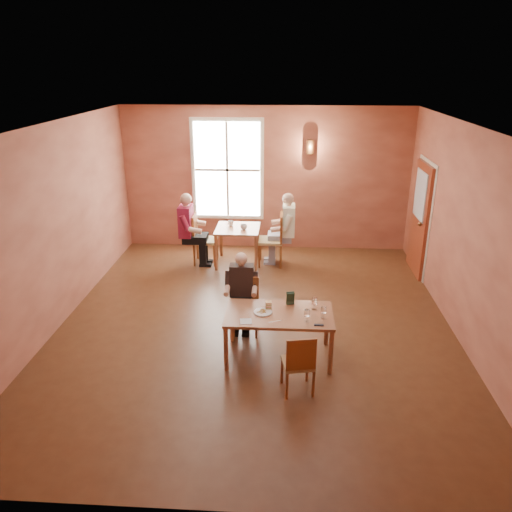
# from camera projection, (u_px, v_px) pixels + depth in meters

# --- Properties ---
(ground) EXTENTS (6.00, 7.00, 0.01)m
(ground) POSITION_uv_depth(u_px,v_px,m) (255.00, 323.00, 7.76)
(ground) COLOR brown
(ground) RESTS_ON ground
(wall_back) EXTENTS (6.00, 0.04, 3.00)m
(wall_back) POSITION_uv_depth(u_px,v_px,m) (266.00, 179.00, 10.48)
(wall_back) COLOR brown
(wall_back) RESTS_ON ground
(wall_front) EXTENTS (6.00, 0.04, 3.00)m
(wall_front) POSITION_uv_depth(u_px,v_px,m) (227.00, 371.00, 3.96)
(wall_front) COLOR brown
(wall_front) RESTS_ON ground
(wall_left) EXTENTS (0.04, 7.00, 3.00)m
(wall_left) POSITION_uv_depth(u_px,v_px,m) (54.00, 228.00, 7.39)
(wall_left) COLOR brown
(wall_left) RESTS_ON ground
(wall_right) EXTENTS (0.04, 7.00, 3.00)m
(wall_right) POSITION_uv_depth(u_px,v_px,m) (467.00, 236.00, 7.05)
(wall_right) COLOR brown
(wall_right) RESTS_ON ground
(ceiling) EXTENTS (6.00, 7.00, 0.04)m
(ceiling) POSITION_uv_depth(u_px,v_px,m) (255.00, 126.00, 6.68)
(ceiling) COLOR white
(ceiling) RESTS_ON wall_back
(window) EXTENTS (1.36, 0.10, 1.96)m
(window) POSITION_uv_depth(u_px,v_px,m) (227.00, 170.00, 10.40)
(window) COLOR white
(window) RESTS_ON wall_back
(door) EXTENTS (0.12, 1.04, 2.10)m
(door) POSITION_uv_depth(u_px,v_px,m) (419.00, 219.00, 9.35)
(door) COLOR maroon
(door) RESTS_ON ground
(wall_sconce) EXTENTS (0.16, 0.16, 0.28)m
(wall_sconce) POSITION_uv_depth(u_px,v_px,m) (310.00, 147.00, 10.08)
(wall_sconce) COLOR brown
(wall_sconce) RESTS_ON wall_back
(main_table) EXTENTS (1.44, 0.81, 0.67)m
(main_table) POSITION_uv_depth(u_px,v_px,m) (279.00, 335.00, 6.77)
(main_table) COLOR brown
(main_table) RESTS_ON ground
(chair_diner_main) EXTENTS (0.37, 0.37, 0.83)m
(chair_diner_main) POSITION_uv_depth(u_px,v_px,m) (246.00, 307.00, 7.37)
(chair_diner_main) COLOR #4E2C10
(chair_diner_main) RESTS_ON ground
(diner_main) EXTENTS (0.46, 0.46, 1.15)m
(diner_main) POSITION_uv_depth(u_px,v_px,m) (246.00, 298.00, 7.29)
(diner_main) COLOR #39231C
(diner_main) RESTS_ON ground
(chair_empty) EXTENTS (0.42, 0.42, 0.81)m
(chair_empty) POSITION_uv_depth(u_px,v_px,m) (298.00, 362.00, 6.05)
(chair_empty) COLOR #3F2914
(chair_empty) RESTS_ON ground
(plate_food) EXTENTS (0.26, 0.26, 0.03)m
(plate_food) POSITION_uv_depth(u_px,v_px,m) (263.00, 312.00, 6.65)
(plate_food) COLOR white
(plate_food) RESTS_ON main_table
(sandwich) EXTENTS (0.09, 0.08, 0.10)m
(sandwich) POSITION_uv_depth(u_px,v_px,m) (269.00, 306.00, 6.73)
(sandwich) COLOR tan
(sandwich) RESTS_ON main_table
(goblet_a) EXTENTS (0.09, 0.09, 0.18)m
(goblet_a) POSITION_uv_depth(u_px,v_px,m) (315.00, 303.00, 6.72)
(goblet_a) COLOR white
(goblet_a) RESTS_ON main_table
(goblet_b) EXTENTS (0.08, 0.08, 0.18)m
(goblet_b) POSITION_uv_depth(u_px,v_px,m) (324.00, 312.00, 6.48)
(goblet_b) COLOR silver
(goblet_b) RESTS_ON main_table
(goblet_c) EXTENTS (0.08, 0.08, 0.18)m
(goblet_c) POSITION_uv_depth(u_px,v_px,m) (307.00, 315.00, 6.40)
(goblet_c) COLOR white
(goblet_c) RESTS_ON main_table
(menu_stand) EXTENTS (0.12, 0.08, 0.18)m
(menu_stand) POSITION_uv_depth(u_px,v_px,m) (290.00, 298.00, 6.86)
(menu_stand) COLOR #1D3524
(menu_stand) RESTS_ON main_table
(knife) EXTENTS (0.17, 0.08, 0.00)m
(knife) POSITION_uv_depth(u_px,v_px,m) (275.00, 321.00, 6.43)
(knife) COLOR silver
(knife) RESTS_ON main_table
(napkin) EXTENTS (0.17, 0.17, 0.01)m
(napkin) POSITION_uv_depth(u_px,v_px,m) (246.00, 321.00, 6.43)
(napkin) COLOR silver
(napkin) RESTS_ON main_table
(sunglasses) EXTENTS (0.12, 0.04, 0.02)m
(sunglasses) POSITION_uv_depth(u_px,v_px,m) (319.00, 325.00, 6.33)
(sunglasses) COLOR black
(sunglasses) RESTS_ON main_table
(second_table) EXTENTS (0.85, 0.85, 0.75)m
(second_table) POSITION_uv_depth(u_px,v_px,m) (238.00, 246.00, 9.95)
(second_table) COLOR brown
(second_table) RESTS_ON ground
(chair_diner_white) EXTENTS (0.46, 0.46, 1.05)m
(chair_diner_white) POSITION_uv_depth(u_px,v_px,m) (270.00, 239.00, 9.86)
(chair_diner_white) COLOR #482415
(chair_diner_white) RESTS_ON ground
(diner_white) EXTENTS (0.56, 0.56, 1.39)m
(diner_white) POSITION_uv_depth(u_px,v_px,m) (272.00, 231.00, 9.80)
(diner_white) COLOR white
(diner_white) RESTS_ON ground
(chair_diner_maroon) EXTENTS (0.44, 0.44, 1.00)m
(chair_diner_maroon) POSITION_uv_depth(u_px,v_px,m) (205.00, 239.00, 9.95)
(chair_diner_maroon) COLOR #412412
(chair_diner_maroon) RESTS_ON ground
(diner_maroon) EXTENTS (0.56, 0.56, 1.41)m
(diner_maroon) POSITION_uv_depth(u_px,v_px,m) (204.00, 230.00, 9.88)
(diner_maroon) COLOR #5C1215
(diner_maroon) RESTS_ON ground
(cup_a) EXTENTS (0.14, 0.14, 0.10)m
(cup_a) POSITION_uv_depth(u_px,v_px,m) (244.00, 227.00, 9.70)
(cup_a) COLOR white
(cup_a) RESTS_ON second_table
(cup_b) EXTENTS (0.11, 0.11, 0.10)m
(cup_b) POSITION_uv_depth(u_px,v_px,m) (231.00, 223.00, 9.93)
(cup_b) COLOR white
(cup_b) RESTS_ON second_table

